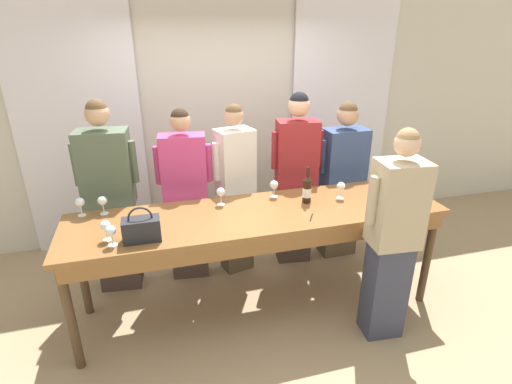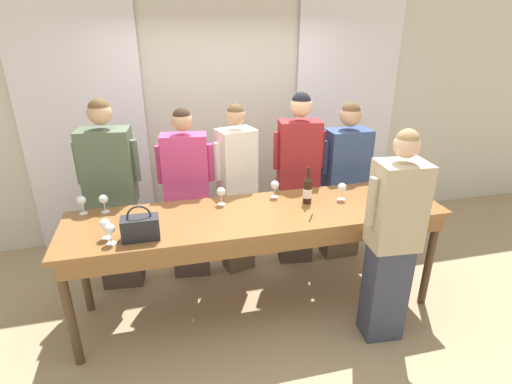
% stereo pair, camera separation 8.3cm
% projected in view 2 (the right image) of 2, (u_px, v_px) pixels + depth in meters
% --- Properties ---
extents(ground_plane, '(18.00, 18.00, 0.00)m').
position_uv_depth(ground_plane, '(258.00, 305.00, 3.72)').
color(ground_plane, tan).
extents(wall_back, '(12.00, 0.06, 2.80)m').
position_uv_depth(wall_back, '(223.00, 118.00, 4.66)').
color(wall_back, beige).
rests_on(wall_back, ground_plane).
extents(curtain_panel_left, '(1.28, 0.03, 2.69)m').
position_uv_depth(curtain_panel_left, '(85.00, 132.00, 4.29)').
color(curtain_panel_left, white).
rests_on(curtain_panel_left, ground_plane).
extents(curtain_panel_right, '(1.28, 0.03, 2.69)m').
position_uv_depth(curtain_panel_right, '(345.00, 117.00, 4.96)').
color(curtain_panel_right, white).
rests_on(curtain_panel_right, ground_plane).
extents(tasting_bar, '(3.16, 0.79, 0.97)m').
position_uv_depth(tasting_bar, '(259.00, 223.00, 3.35)').
color(tasting_bar, brown).
rests_on(tasting_bar, ground_plane).
extents(wine_bottle, '(0.08, 0.08, 0.33)m').
position_uv_depth(wine_bottle, '(308.00, 190.00, 3.47)').
color(wine_bottle, black).
rests_on(wine_bottle, tasting_bar).
extents(handbag, '(0.27, 0.14, 0.27)m').
position_uv_depth(handbag, '(140.00, 227.00, 2.90)').
color(handbag, '#232328').
rests_on(handbag, tasting_bar).
extents(wine_glass_front_left, '(0.08, 0.08, 0.16)m').
position_uv_depth(wine_glass_front_left, '(110.00, 230.00, 2.82)').
color(wine_glass_front_left, white).
rests_on(wine_glass_front_left, tasting_bar).
extents(wine_glass_front_mid, '(0.08, 0.08, 0.16)m').
position_uv_depth(wine_glass_front_mid, '(105.00, 224.00, 2.89)').
color(wine_glass_front_mid, white).
rests_on(wine_glass_front_mid, tasting_bar).
extents(wine_glass_front_right, '(0.08, 0.08, 0.16)m').
position_uv_depth(wine_glass_front_right, '(275.00, 185.00, 3.58)').
color(wine_glass_front_right, white).
rests_on(wine_glass_front_right, tasting_bar).
extents(wine_glass_center_left, '(0.08, 0.08, 0.16)m').
position_uv_depth(wine_glass_center_left, '(394.00, 183.00, 3.64)').
color(wine_glass_center_left, white).
rests_on(wine_glass_center_left, tasting_bar).
extents(wine_glass_center_mid, '(0.08, 0.08, 0.16)m').
position_uv_depth(wine_glass_center_mid, '(342.00, 188.00, 3.54)').
color(wine_glass_center_mid, white).
rests_on(wine_glass_center_mid, tasting_bar).
extents(wine_glass_center_right, '(0.08, 0.08, 0.16)m').
position_uv_depth(wine_glass_center_right, '(81.00, 201.00, 3.27)').
color(wine_glass_center_right, white).
rests_on(wine_glass_center_right, tasting_bar).
extents(wine_glass_back_left, '(0.08, 0.08, 0.16)m').
position_uv_depth(wine_glass_back_left, '(221.00, 192.00, 3.44)').
color(wine_glass_back_left, white).
rests_on(wine_glass_back_left, tasting_bar).
extents(wine_glass_back_mid, '(0.08, 0.08, 0.16)m').
position_uv_depth(wine_glass_back_mid, '(403.00, 176.00, 3.81)').
color(wine_glass_back_mid, white).
rests_on(wine_glass_back_mid, tasting_bar).
extents(wine_glass_back_right, '(0.08, 0.08, 0.16)m').
position_uv_depth(wine_glass_back_right, '(103.00, 200.00, 3.30)').
color(wine_glass_back_right, white).
rests_on(wine_glass_back_right, tasting_bar).
extents(pen, '(0.08, 0.12, 0.01)m').
position_uv_depth(pen, '(311.00, 218.00, 3.23)').
color(pen, black).
rests_on(pen, tasting_bar).
extents(guest_olive_jacket, '(0.56, 0.32, 1.85)m').
position_uv_depth(guest_olive_jacket, '(113.00, 198.00, 3.69)').
color(guest_olive_jacket, '#473833').
rests_on(guest_olive_jacket, ground_plane).
extents(guest_pink_top, '(0.54, 0.26, 1.74)m').
position_uv_depth(guest_pink_top, '(187.00, 195.00, 3.86)').
color(guest_pink_top, '#473833').
rests_on(guest_pink_top, ground_plane).
extents(guest_cream_sweater, '(0.46, 0.33, 1.75)m').
position_uv_depth(guest_cream_sweater, '(237.00, 190.00, 3.97)').
color(guest_cream_sweater, brown).
rests_on(guest_cream_sweater, ground_plane).
extents(guest_striped_shirt, '(0.52, 0.28, 1.83)m').
position_uv_depth(guest_striped_shirt, '(298.00, 179.00, 4.09)').
color(guest_striped_shirt, '#473833').
rests_on(guest_striped_shirt, ground_plane).
extents(guest_navy_coat, '(0.56, 0.28, 1.71)m').
position_uv_depth(guest_navy_coat, '(344.00, 182.00, 4.23)').
color(guest_navy_coat, brown).
rests_on(guest_navy_coat, ground_plane).
extents(host_pouring, '(0.48, 0.31, 1.77)m').
position_uv_depth(host_pouring, '(392.00, 240.00, 3.05)').
color(host_pouring, '#383D51').
rests_on(host_pouring, ground_plane).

